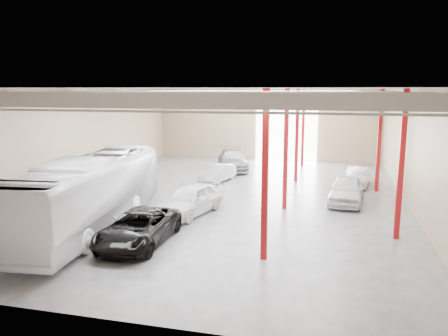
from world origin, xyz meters
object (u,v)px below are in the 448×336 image
at_px(black_sedan, 138,228).
at_px(car_row_b, 218,173).
at_px(car_right_near, 358,177).
at_px(coach_bus, 90,193).
at_px(car_row_a, 190,199).
at_px(car_row_c, 233,160).
at_px(car_right_far, 346,190).

relative_size(black_sedan, car_row_b, 1.37).
bearing_deg(car_row_b, car_right_near, 16.39).
distance_m(black_sedan, car_row_b, 14.12).
xyz_separation_m(coach_bus, car_row_a, (4.12, 3.58, -0.98)).
relative_size(coach_bus, car_row_c, 2.21).
bearing_deg(car_right_near, car_right_far, -90.53).
distance_m(coach_bus, car_row_c, 18.04).
bearing_deg(car_row_c, car_right_far, -62.63).
height_order(car_row_b, car_right_far, car_right_far).
bearing_deg(car_row_b, coach_bus, -93.61).
bearing_deg(black_sedan, car_row_a, 81.30).
bearing_deg(car_row_b, black_sedan, -78.61).
xyz_separation_m(car_row_a, car_row_c, (-0.77, 14.12, 0.01)).
xyz_separation_m(black_sedan, car_row_a, (0.77, 5.20, 0.09)).
xyz_separation_m(black_sedan, car_row_b, (0.00, 14.12, -0.10)).
relative_size(black_sedan, car_right_near, 1.31).
xyz_separation_m(coach_bus, car_row_c, (3.35, 17.70, -0.97)).
height_order(black_sedan, car_row_a, car_row_a).
bearing_deg(coach_bus, car_right_far, 27.32).
height_order(car_row_c, car_right_near, car_row_c).
height_order(car_right_near, car_right_far, car_right_far).
xyz_separation_m(coach_bus, car_row_b, (3.35, 12.50, -1.17)).
bearing_deg(car_row_c, car_row_b, -107.20).
distance_m(coach_bus, car_right_far, 15.16).
bearing_deg(coach_bus, car_row_c, 73.77).
height_order(car_row_b, car_right_near, car_right_near).
height_order(black_sedan, car_right_far, car_right_far).
bearing_deg(car_row_a, car_row_b, 108.20).
bearing_deg(car_right_far, black_sedan, -128.23).
height_order(car_row_a, car_row_c, car_row_c).
distance_m(black_sedan, car_row_c, 19.32).
bearing_deg(car_row_c, car_right_near, -39.86).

